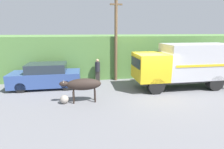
% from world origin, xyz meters
% --- Properties ---
extents(ground_plane, '(60.00, 60.00, 0.00)m').
position_xyz_m(ground_plane, '(0.00, 0.00, 0.00)').
color(ground_plane, slate).
extents(hillside_embankment, '(32.00, 6.33, 3.41)m').
position_xyz_m(hillside_embankment, '(0.00, 6.60, 1.70)').
color(hillside_embankment, '#568442').
rests_on(hillside_embankment, ground_plane).
extents(cargo_truck, '(6.62, 2.23, 2.99)m').
position_xyz_m(cargo_truck, '(2.40, 0.66, 1.67)').
color(cargo_truck, '#2D2D2D').
rests_on(cargo_truck, ground_plane).
extents(brown_cow, '(2.24, 0.65, 1.34)m').
position_xyz_m(brown_cow, '(-4.44, -0.81, 1.00)').
color(brown_cow, '#2D231E').
rests_on(brown_cow, ground_plane).
extents(parked_suv, '(4.60, 1.82, 1.70)m').
position_xyz_m(parked_suv, '(-6.94, 2.10, 0.82)').
color(parked_suv, '#334C8C').
rests_on(parked_suv, ground_plane).
extents(pedestrian_on_hill, '(0.47, 0.47, 1.76)m').
position_xyz_m(pedestrian_on_hill, '(-3.34, 3.06, 0.96)').
color(pedestrian_on_hill, '#38332D').
rests_on(pedestrian_on_hill, ground_plane).
extents(utility_pole, '(0.90, 0.23, 6.46)m').
position_xyz_m(utility_pole, '(-1.89, 3.23, 3.34)').
color(utility_pole, brown).
rests_on(utility_pole, ground_plane).
extents(roadside_rock, '(0.47, 0.47, 0.47)m').
position_xyz_m(roadside_rock, '(-5.47, -0.86, 0.23)').
color(roadside_rock, gray).
rests_on(roadside_rock, ground_plane).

